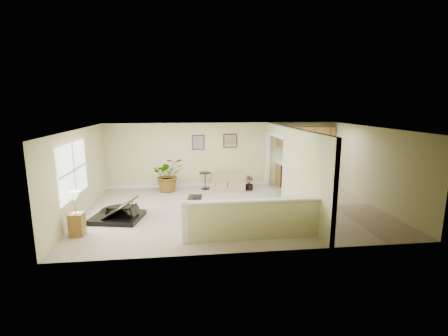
{
  "coord_description": "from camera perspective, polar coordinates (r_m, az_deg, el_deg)",
  "views": [
    {
      "loc": [
        -1.45,
        -9.51,
        3.19
      ],
      "look_at": [
        -0.26,
        0.4,
        1.23
      ],
      "focal_mm": 26.0,
      "sensor_mm": 36.0,
      "label": 1
    }
  ],
  "objects": [
    {
      "name": "ceiling",
      "position": [
        9.65,
        1.8,
        7.0
      ],
      "size": [
        9.0,
        6.0,
        0.04
      ],
      "primitive_type": "cube",
      "color": "white",
      "rests_on": "back_wall"
    },
    {
      "name": "pony_half_wall",
      "position": [
        7.84,
        4.81,
        -8.86
      ],
      "size": [
        3.42,
        0.22,
        1.0
      ],
      "color": "#C5C186",
      "rests_on": "floor"
    },
    {
      "name": "small_plant",
      "position": [
        12.32,
        4.46,
        -2.84
      ],
      "size": [
        0.37,
        0.37,
        0.54
      ],
      "color": "black",
      "rests_on": "floor"
    },
    {
      "name": "accent_table",
      "position": [
        12.38,
        -3.34,
        -1.85
      ],
      "size": [
        0.45,
        0.45,
        0.65
      ],
      "color": "black",
      "rests_on": "floor"
    },
    {
      "name": "interior_partition",
      "position": [
        10.48,
        11.32,
        0.05
      ],
      "size": [
        0.18,
        5.99,
        2.5
      ],
      "color": "#C5C186",
      "rests_on": "floor"
    },
    {
      "name": "wall_mirror",
      "position": [
        12.68,
        1.11,
        4.82
      ],
      "size": [
        0.55,
        0.04,
        0.55
      ],
      "color": "#372914",
      "rests_on": "back_wall"
    },
    {
      "name": "front_wall",
      "position": [
        6.95,
        5.46,
        -5.17
      ],
      "size": [
        9.0,
        0.04,
        2.5
      ],
      "primitive_type": "cube",
      "color": "#C5C186",
      "rests_on": "floor"
    },
    {
      "name": "floor",
      "position": [
        10.14,
        1.71,
        -7.24
      ],
      "size": [
        9.0,
        9.0,
        0.0
      ],
      "primitive_type": "plane",
      "color": "tan",
      "rests_on": "ground"
    },
    {
      "name": "kitchen_vinyl",
      "position": [
        11.04,
        18.21,
        -6.25
      ],
      "size": [
        2.7,
        6.0,
        0.01
      ],
      "primitive_type": "cube",
      "color": "tan",
      "rests_on": "floor"
    },
    {
      "name": "lamp_stand",
      "position": [
        8.83,
        -24.53,
        -7.84
      ],
      "size": [
        0.34,
        0.34,
        1.12
      ],
      "color": "brown",
      "rests_on": "floor"
    },
    {
      "name": "kitchen_cabinets",
      "position": [
        13.3,
        13.67,
        0.75
      ],
      "size": [
        2.36,
        0.65,
        2.33
      ],
      "color": "brown",
      "rests_on": "floor"
    },
    {
      "name": "right_wall",
      "position": [
        11.39,
        24.76,
        0.26
      ],
      "size": [
        0.04,
        6.0,
        2.5
      ],
      "primitive_type": "cube",
      "color": "#C5C186",
      "rests_on": "floor"
    },
    {
      "name": "left_wall",
      "position": [
        10.18,
        -24.17,
        -0.87
      ],
      "size": [
        0.04,
        6.0,
        2.5
      ],
      "primitive_type": "cube",
      "color": "#C5C186",
      "rests_on": "floor"
    },
    {
      "name": "back_wall",
      "position": [
        12.75,
        -0.26,
        2.36
      ],
      "size": [
        9.0,
        0.04,
        2.5
      ],
      "primitive_type": "cube",
      "color": "#C5C186",
      "rests_on": "floor"
    },
    {
      "name": "piano_bench",
      "position": [
        9.6,
        -5.13,
        -6.71
      ],
      "size": [
        0.49,
        0.83,
        0.52
      ],
      "primitive_type": "cube",
      "rotation": [
        0.0,
        0.0,
        -0.13
      ],
      "color": "black",
      "rests_on": "floor"
    },
    {
      "name": "piano",
      "position": [
        9.7,
        -18.41,
        -5.46
      ],
      "size": [
        1.73,
        1.75,
        1.25
      ],
      "rotation": [
        0.0,
        0.0,
        -0.21
      ],
      "color": "black",
      "rests_on": "floor"
    },
    {
      "name": "loveseat",
      "position": [
        12.33,
        0.71,
        -2.51
      ],
      "size": [
        1.47,
        1.0,
        0.76
      ],
      "rotation": [
        0.0,
        0.0,
        -0.2
      ],
      "color": "#967B5F",
      "rests_on": "floor"
    },
    {
      "name": "wall_art_left",
      "position": [
        12.58,
        -4.56,
        4.5
      ],
      "size": [
        0.48,
        0.04,
        0.58
      ],
      "color": "#372914",
      "rests_on": "back_wall"
    },
    {
      "name": "palm_plant",
      "position": [
        12.2,
        -9.76,
        -1.2
      ],
      "size": [
        1.32,
        1.2,
        1.27
      ],
      "color": "black",
      "rests_on": "floor"
    },
    {
      "name": "left_window",
      "position": [
        9.67,
        -25.04,
        -0.32
      ],
      "size": [
        0.05,
        2.15,
        1.45
      ],
      "primitive_type": "cube",
      "color": "white",
      "rests_on": "left_wall"
    }
  ]
}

